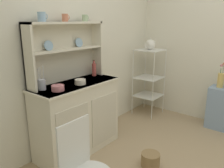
{
  "coord_description": "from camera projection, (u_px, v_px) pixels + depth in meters",
  "views": [
    {
      "loc": [
        -2.0,
        -0.54,
        1.55
      ],
      "look_at": [
        0.06,
        1.12,
        0.81
      ],
      "focal_mm": 36.87,
      "sensor_mm": 36.0,
      "label": 1
    }
  ],
  "objects": [
    {
      "name": "cup_terracotta_1",
      "position": [
        65.0,
        18.0,
        2.5
      ],
      "size": [
        0.08,
        0.07,
        0.08
      ],
      "color": "#C67556",
      "rests_on": "hutch_shelf_unit"
    },
    {
      "name": "floor_basket",
      "position": [
        150.0,
        160.0,
        2.52
      ],
      "size": [
        0.2,
        0.2,
        0.15
      ],
      "primitive_type": "cylinder",
      "color": "#93754C",
      "rests_on": "ground"
    },
    {
      "name": "wire_chair",
      "position": [
        82.0,
        165.0,
        1.7
      ],
      "size": [
        0.36,
        0.36,
        0.85
      ],
      "rotation": [
        0.0,
        0.0,
        -0.32
      ],
      "color": "white",
      "rests_on": "ground"
    },
    {
      "name": "utensil_jar",
      "position": [
        42.0,
        84.0,
        2.36
      ],
      "size": [
        0.08,
        0.08,
        0.25
      ],
      "color": "#B2B7C6",
      "rests_on": "hutch_cabinet"
    },
    {
      "name": "porcelain_teapot",
      "position": [
        150.0,
        45.0,
        3.66
      ],
      "size": [
        0.25,
        0.16,
        0.18
      ],
      "color": "white",
      "rests_on": "bakers_rack"
    },
    {
      "name": "hutch_shelf_unit",
      "position": [
        65.0,
        47.0,
        2.62
      ],
      "size": [
        1.0,
        0.18,
        0.68
      ],
      "color": "beige",
      "rests_on": "hutch_cabinet"
    },
    {
      "name": "hutch_cabinet",
      "position": [
        77.0,
        117.0,
        2.74
      ],
      "size": [
        1.07,
        0.45,
        0.85
      ],
      "color": "silver",
      "rests_on": "ground"
    },
    {
      "name": "cup_sky_0",
      "position": [
        42.0,
        17.0,
        2.28
      ],
      "size": [
        0.09,
        0.08,
        0.09
      ],
      "color": "#8EB2D1",
      "rests_on": "hutch_shelf_unit"
    },
    {
      "name": "cup_sage_2",
      "position": [
        85.0,
        18.0,
        2.73
      ],
      "size": [
        0.08,
        0.07,
        0.08
      ],
      "color": "#9EB78E",
      "rests_on": "hutch_shelf_unit"
    },
    {
      "name": "jam_bottle",
      "position": [
        94.0,
        69.0,
        2.95
      ],
      "size": [
        0.05,
        0.05,
        0.21
      ],
      "color": "#B74C47",
      "rests_on": "hutch_cabinet"
    },
    {
      "name": "bowl_mixing_large",
      "position": [
        58.0,
        88.0,
        2.34
      ],
      "size": [
        0.13,
        0.13,
        0.06
      ],
      "primitive_type": "cylinder",
      "color": "#D17A84",
      "rests_on": "hutch_cabinet"
    },
    {
      "name": "flower_vase",
      "position": [
        221.0,
        79.0,
        3.28
      ],
      "size": [
        0.09,
        0.09,
        0.36
      ],
      "color": "#DBB760",
      "rests_on": "side_shelf_blue"
    },
    {
      "name": "wall_back",
      "position": [
        78.0,
        45.0,
        2.9
      ],
      "size": [
        3.84,
        0.05,
        2.5
      ],
      "primitive_type": "cube",
      "color": "silver",
      "rests_on": "ground"
    },
    {
      "name": "bowl_floral_medium",
      "position": [
        80.0,
        82.0,
        2.57
      ],
      "size": [
        0.12,
        0.12,
        0.06
      ],
      "primitive_type": "cylinder",
      "color": "silver",
      "rests_on": "hutch_cabinet"
    },
    {
      "name": "bakers_rack",
      "position": [
        149.0,
        74.0,
        3.79
      ],
      "size": [
        0.41,
        0.4,
        1.09
      ],
      "color": "silver",
      "rests_on": "ground"
    }
  ]
}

